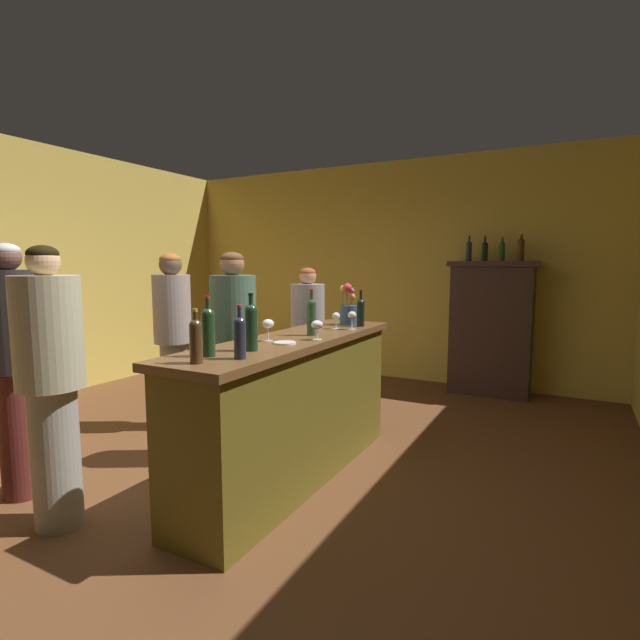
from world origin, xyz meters
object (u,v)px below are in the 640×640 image
Objects in this scene: bar_counter at (293,408)px; display_bottle_midleft at (485,250)px; display_bottle_midright at (521,248)px; patron_in_navy at (234,347)px; wine_glass_spare at (352,316)px; wine_bottle_syrah at (196,339)px; wine_bottle_malbec at (251,325)px; display_cabinet at (491,325)px; patron_by_cabinet at (14,360)px; patron_redhead at (308,336)px; cheese_plate at (285,343)px; patron_tall at (173,332)px; wine_glass_front at (336,317)px; display_bottle_center at (502,250)px; wine_bottle_riesling at (311,315)px; flower_arrangement at (348,308)px; wine_bottle_pinot at (361,311)px; wine_glass_rear at (268,324)px; wine_glass_mid at (317,326)px; patron_in_grey at (51,377)px; wine_bottle_rose at (208,330)px; display_bottle_left at (469,250)px; wine_bottle_chardonnay at (240,335)px.

display_bottle_midleft is (0.78, 3.06, 1.19)m from bar_counter.
display_bottle_midright reaches higher than patron_in_navy.
wine_bottle_syrah is at bearing -96.76° from wine_glass_spare.
display_cabinet is at bearing 76.98° from wine_bottle_malbec.
patron_by_cabinet is (-1.48, -0.09, -0.24)m from wine_bottle_syrah.
patron_redhead is (0.85, 2.38, -0.10)m from patron_by_cabinet.
display_bottle_midright reaches higher than display_bottle_midleft.
patron_tall is at bearing 157.98° from cheese_plate.
cheese_plate is at bearing 82.35° from wine_bottle_malbec.
wine_glass_front is 0.81m from cheese_plate.
display_bottle_center is (0.97, 3.06, 1.18)m from bar_counter.
cheese_plate is at bearing 83.99° from wine_bottle_syrah.
flower_arrangement is at bearing 92.05° from wine_bottle_riesling.
wine_bottle_pinot reaches higher than wine_glass_rear.
display_bottle_midleft is (0.77, 4.04, 0.55)m from wine_bottle_syrah.
display_cabinet is 3.16m from wine_glass_mid.
wine_bottle_rose is at bearing -45.49° from patron_in_grey.
wine_bottle_pinot is 1.00× the size of display_bottle_left.
wine_glass_front is at bearing 87.96° from wine_bottle_syrah.
display_bottle_midright reaches higher than flower_arrangement.
wine_bottle_syrah reaches higher than wine_glass_spare.
wine_bottle_malbec is 3.82m from display_bottle_midright.
display_cabinet is 2.40m from wine_bottle_pinot.
patron_in_navy is at bearing -112.10° from display_bottle_left.
display_bottle_midleft reaches higher than display_cabinet.
patron_tall reaches higher than wine_bottle_rose.
display_bottle_left is (-0.29, 0.00, 0.89)m from display_cabinet.
patron_tall reaches higher than wine_bottle_pinot.
wine_bottle_riesling is at bearing 94.64° from wine_bottle_chardonnay.
bar_counter is at bearing -17.02° from patron_in_grey.
display_cabinet reaches higher than wine_glass_spare.
wine_bottle_riesling reaches higher than wine_glass_mid.
bar_counter is 16.93× the size of wine_glass_mid.
wine_glass_spare is 0.83m from cheese_plate.
wine_glass_mid is at bearing -2.31° from bar_counter.
wine_glass_mid is 0.08× the size of patron_tall.
wine_glass_front is at bearing 24.98° from patron_by_cabinet.
wine_glass_front is 2.72m from display_bottle_center.
display_bottle_midleft is (0.18, -0.00, -0.00)m from display_bottle_left.
wine_bottle_riesling reaches higher than wine_glass_spare.
display_bottle_center is (0.93, 2.21, 0.53)m from flower_arrangement.
wine_bottle_chardonnay is 3.96m from display_bottle_center.
wine_bottle_syrah is at bearing -98.25° from display_bottle_left.
display_bottle_midright is (1.23, 3.27, 0.58)m from wine_glass_rear.
wine_glass_front is at bearing -115.88° from wine_bottle_pinot.
wine_glass_spare reaches higher than cheese_plate.
bar_counter is 1.86m from patron_by_cabinet.
wine_bottle_riesling is 1.14m from wine_bottle_syrah.
display_cabinet is 4.68× the size of wine_bottle_rose.
patron_tall reaches higher than wine_bottle_chardonnay.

